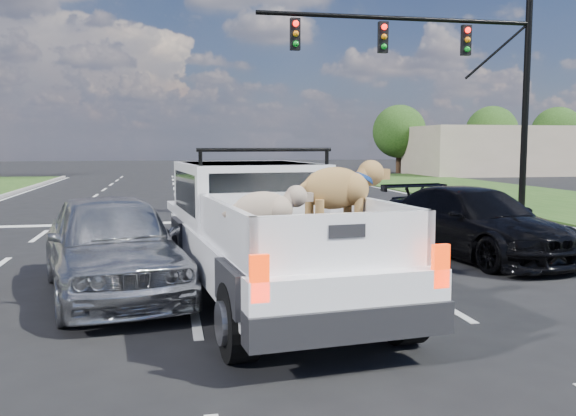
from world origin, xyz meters
name	(u,v)px	position (x,y,z in m)	size (l,w,h in m)	color
ground	(323,310)	(0.00, 0.00, 0.00)	(160.00, 160.00, 0.00)	black
road_markings	(256,238)	(0.00, 6.56, 0.01)	(17.75, 60.00, 0.01)	silver
traffic_signal	(459,68)	(7.20, 10.50, 4.73)	(9.11, 0.31, 7.00)	black
building_right	(494,151)	(22.00, 34.00, 1.80)	(12.00, 7.00, 3.60)	tan
tree_far_d	(399,132)	(16.00, 38.00, 3.29)	(4.20, 4.20, 5.40)	#332114
tree_far_e	(492,132)	(24.00, 38.00, 3.29)	(4.20, 4.20, 5.40)	#332114
tree_far_f	(557,132)	(30.00, 38.00, 3.29)	(4.20, 4.20, 5.40)	#332114
pickup_truck	(267,230)	(-0.66, 0.73, 1.04)	(2.79, 6.16, 2.23)	black
silver_sedan	(112,244)	(-2.92, 1.51, 0.78)	(1.84, 4.58, 1.56)	#ABAEB3
black_coupe	(475,222)	(4.06, 3.37, 0.70)	(1.96, 4.83, 1.40)	black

